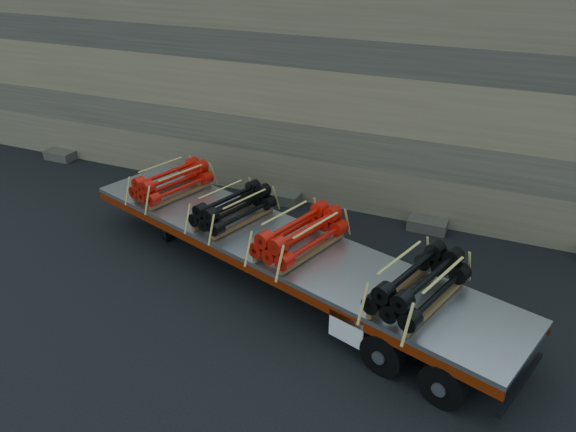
% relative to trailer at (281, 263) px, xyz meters
% --- Properties ---
extents(ground, '(120.00, 120.00, 0.00)m').
position_rel_trailer_xyz_m(ground, '(1.03, -0.14, -0.65)').
color(ground, black).
rests_on(ground, ground).
extents(rock_wall, '(44.00, 3.00, 7.00)m').
position_rel_trailer_xyz_m(rock_wall, '(1.03, 6.36, 2.85)').
color(rock_wall, '#7A6B54').
rests_on(rock_wall, ground).
extents(trailer, '(13.10, 6.22, 1.29)m').
position_rel_trailer_xyz_m(trailer, '(0.00, 0.00, 0.00)').
color(trailer, '#A6A8AE').
rests_on(trailer, ground).
extents(bundle_front, '(1.79, 2.54, 0.82)m').
position_rel_trailer_xyz_m(bundle_front, '(-4.17, 1.30, 1.06)').
color(bundle_front, red).
rests_on(bundle_front, trailer).
extents(bundle_midfront, '(1.76, 2.51, 0.81)m').
position_rel_trailer_xyz_m(bundle_midfront, '(-1.65, 0.51, 1.05)').
color(bundle_midfront, black).
rests_on(bundle_midfront, trailer).
extents(bundle_midrear, '(1.89, 2.69, 0.87)m').
position_rel_trailer_xyz_m(bundle_midrear, '(0.62, -0.19, 1.08)').
color(bundle_midrear, red).
rests_on(bundle_midrear, trailer).
extents(bundle_rear, '(1.95, 2.78, 0.89)m').
position_rel_trailer_xyz_m(bundle_rear, '(3.80, -1.18, 1.09)').
color(bundle_rear, black).
rests_on(bundle_rear, trailer).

